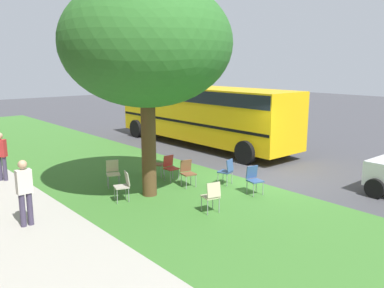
% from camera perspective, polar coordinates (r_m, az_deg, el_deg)
% --- Properties ---
extents(ground, '(80.00, 80.00, 0.00)m').
position_cam_1_polar(ground, '(14.11, 9.80, -5.19)').
color(ground, '#424247').
extents(grass_verge, '(48.00, 6.00, 0.01)m').
position_cam_1_polar(grass_verge, '(11.92, -0.17, -8.12)').
color(grass_verge, '#3D752D').
rests_on(grass_verge, ground).
extents(sidewalk_strip, '(48.00, 2.80, 0.01)m').
position_cam_1_polar(sidewalk_strip, '(9.86, -20.56, -13.18)').
color(sidewalk_strip, '#ADA89E').
rests_on(sidewalk_strip, ground).
extents(street_tree, '(4.97, 4.97, 6.39)m').
position_cam_1_polar(street_tree, '(11.88, -6.52, 13.97)').
color(street_tree, brown).
rests_on(street_tree, ground).
extents(chair_0, '(0.50, 0.50, 0.88)m').
position_cam_1_polar(chair_0, '(12.54, 8.81, -4.80)').
color(chair_0, '#335184').
rests_on(chair_0, ground).
extents(chair_1, '(0.59, 0.58, 0.88)m').
position_cam_1_polar(chair_1, '(14.40, -5.21, -2.60)').
color(chair_1, brown).
rests_on(chair_1, ground).
extents(chair_2, '(0.55, 0.54, 0.88)m').
position_cam_1_polar(chair_2, '(13.38, -11.23, -3.85)').
color(chair_2, beige).
rests_on(chair_2, ground).
extents(chair_3, '(0.50, 0.50, 0.88)m').
position_cam_1_polar(chair_3, '(10.86, 2.83, -7.22)').
color(chair_3, beige).
rests_on(chair_3, ground).
extents(chair_4, '(0.49, 0.49, 0.88)m').
position_cam_1_polar(chair_4, '(13.15, -0.66, -3.89)').
color(chair_4, brown).
rests_on(chair_4, ground).
extents(chair_5, '(0.42, 0.42, 0.88)m').
position_cam_1_polar(chair_5, '(13.83, -3.13, -3.15)').
color(chair_5, '#B7332D').
rests_on(chair_5, ground).
extents(chair_6, '(0.52, 0.53, 0.88)m').
position_cam_1_polar(chair_6, '(11.95, -9.73, -5.64)').
color(chair_6, '#ADA393').
rests_on(chair_6, ground).
extents(chair_7, '(0.52, 0.52, 0.88)m').
position_cam_1_polar(chair_7, '(13.37, 5.02, -3.68)').
color(chair_7, '#335184').
rests_on(chair_7, ground).
extents(school_bus, '(10.40, 2.80, 2.88)m').
position_cam_1_polar(school_bus, '(19.67, 1.45, 4.87)').
color(school_bus, yellow).
rests_on(school_bus, ground).
extents(pedestrian_0, '(0.22, 0.36, 1.69)m').
position_cam_1_polar(pedestrian_0, '(10.71, -22.78, -6.11)').
color(pedestrian_0, '#3F3851').
rests_on(pedestrian_0, ground).
extents(pedestrian_1, '(0.40, 0.39, 1.69)m').
position_cam_1_polar(pedestrian_1, '(15.20, -25.59, -1.36)').
color(pedestrian_1, '#3F3851').
rests_on(pedestrian_1, ground).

